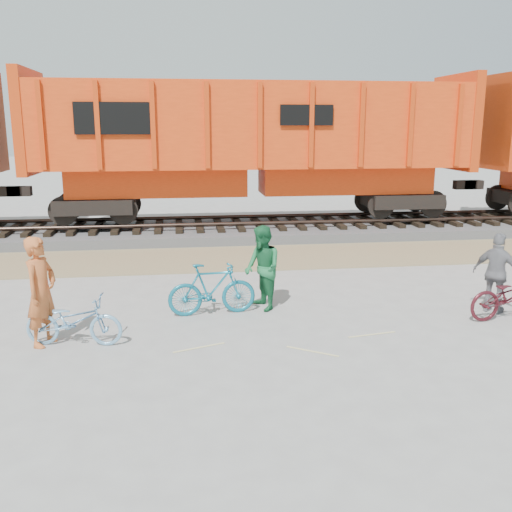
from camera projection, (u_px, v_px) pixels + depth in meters
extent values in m
plane|color=#9E9E99|center=(253.00, 328.00, 10.21)|extent=(120.00, 120.00, 0.00)
cube|color=#94845C|center=(228.00, 258.00, 15.52)|extent=(120.00, 3.00, 0.02)
cube|color=slate|center=(219.00, 230.00, 18.87)|extent=(120.00, 4.00, 0.30)
cube|color=black|center=(13.00, 229.00, 17.99)|extent=(0.22, 2.60, 0.12)
cube|color=black|center=(219.00, 224.00, 18.83)|extent=(0.22, 2.60, 0.12)
cube|color=black|center=(407.00, 220.00, 19.66)|extent=(0.22, 2.60, 0.12)
cylinder|color=#382821|center=(220.00, 224.00, 18.10)|extent=(120.00, 0.12, 0.12)
cylinder|color=#382821|center=(217.00, 217.00, 19.49)|extent=(120.00, 0.12, 0.12)
cube|color=black|center=(253.00, 206.00, 18.84)|extent=(11.20, 2.20, 0.80)
cube|color=#E84210|center=(253.00, 180.00, 18.65)|extent=(11.76, 1.65, 0.90)
cube|color=#E84210|center=(253.00, 125.00, 18.26)|extent=(14.00, 3.00, 2.60)
cube|color=red|center=(30.00, 122.00, 17.35)|extent=(0.30, 3.06, 3.10)
cube|color=red|center=(455.00, 122.00, 19.12)|extent=(0.30, 3.06, 3.10)
cube|color=black|center=(113.00, 118.00, 16.15)|extent=(2.20, 0.04, 0.90)
cube|color=red|center=(491.00, 122.00, 19.29)|extent=(0.30, 3.06, 3.10)
imported|color=#77B0D9|center=(74.00, 321.00, 9.35)|extent=(1.66, 0.80, 0.84)
imported|color=#126D87|center=(212.00, 289.00, 10.85)|extent=(1.72, 0.64, 1.01)
imported|color=#43131A|center=(512.00, 295.00, 10.62)|extent=(1.80, 0.81, 0.91)
imported|color=#BE5C2B|center=(41.00, 292.00, 9.27)|extent=(0.65, 0.78, 1.82)
imported|color=#1C6739|center=(262.00, 268.00, 11.10)|extent=(0.83, 0.96, 1.67)
imported|color=slate|center=(497.00, 273.00, 10.92)|extent=(0.89, 0.94, 1.57)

